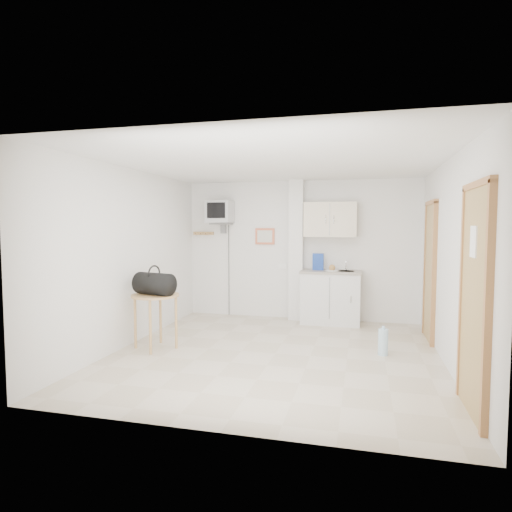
% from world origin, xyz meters
% --- Properties ---
extents(ground, '(4.50, 4.50, 0.00)m').
position_xyz_m(ground, '(0.00, 0.00, 0.00)').
color(ground, beige).
rests_on(ground, ground).
extents(room_envelope, '(4.24, 4.54, 2.55)m').
position_xyz_m(room_envelope, '(0.24, 0.09, 1.54)').
color(room_envelope, white).
rests_on(room_envelope, ground).
extents(kitchenette, '(1.03, 0.58, 2.10)m').
position_xyz_m(kitchenette, '(0.57, 2.00, 0.80)').
color(kitchenette, silver).
rests_on(kitchenette, ground).
extents(crt_television, '(0.44, 0.45, 2.15)m').
position_xyz_m(crt_television, '(-1.45, 2.02, 1.94)').
color(crt_television, slate).
rests_on(crt_television, ground).
extents(round_table, '(0.65, 0.65, 0.75)m').
position_xyz_m(round_table, '(-1.65, -0.16, 0.65)').
color(round_table, tan).
rests_on(round_table, ground).
extents(duffel_bag, '(0.61, 0.44, 0.41)m').
position_xyz_m(duffel_bag, '(-1.64, -0.19, 0.91)').
color(duffel_bag, black).
rests_on(duffel_bag, round_table).
extents(water_bottle, '(0.13, 0.13, 0.39)m').
position_xyz_m(water_bottle, '(1.38, 0.28, 0.17)').
color(water_bottle, '#A8CDE1').
rests_on(water_bottle, ground).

